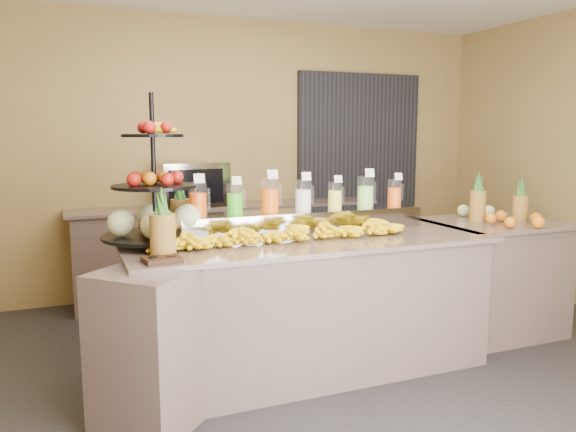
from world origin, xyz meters
TOP-DOWN VIEW (x-y plane):
  - ground at (0.00, 0.00)m, footprint 6.00×6.00m
  - room_envelope at (0.19, 0.79)m, footprint 6.04×5.02m
  - buffet_counter at (-0.12, 0.26)m, footprint 2.75×1.25m
  - right_counter at (1.70, 0.40)m, footprint 1.08×0.88m
  - back_ledge at (0.00, 2.25)m, footprint 3.10×0.55m
  - pitcher_tray at (0.08, 0.58)m, footprint 1.85×0.30m
  - juice_pitcher_orange_a at (-0.70, 0.58)m, footprint 0.13×0.13m
  - juice_pitcher_green at (-0.44, 0.58)m, footprint 0.12×0.12m
  - juice_pitcher_orange_b at (-0.18, 0.58)m, footprint 0.13×0.14m
  - juice_pitcher_milk at (0.08, 0.58)m, footprint 0.12×0.13m
  - juice_pitcher_lemon at (0.34, 0.58)m, footprint 0.11×0.11m
  - juice_pitcher_lime at (0.60, 0.58)m, footprint 0.13×0.13m
  - juice_pitcher_orange_c at (0.86, 0.58)m, footprint 0.11×0.11m
  - banana_heap at (-0.19, 0.27)m, footprint 1.83×0.17m
  - fruit_stand at (-0.95, 0.48)m, footprint 0.82×0.82m
  - condiment_caddy at (-1.05, -0.07)m, footprint 0.22×0.18m
  - pineapple_left_a at (-1.02, 0.06)m, footprint 0.15×0.15m
  - pineapple_left_b at (-0.78, 0.74)m, footprint 0.14×0.14m
  - right_fruit_pile at (1.71, 0.28)m, footprint 0.48×0.45m
  - oven_warmer at (-0.37, 2.25)m, footprint 0.68×0.51m

SIDE VIEW (x-z plane):
  - ground at x=0.00m, z-range 0.00..0.00m
  - buffet_counter at x=-0.12m, z-range 0.00..0.93m
  - back_ledge at x=0.00m, z-range 0.00..0.93m
  - right_counter at x=1.70m, z-range 0.00..0.93m
  - condiment_caddy at x=-1.05m, z-range 0.93..0.96m
  - banana_heap at x=-0.19m, z-range 0.92..1.07m
  - pitcher_tray at x=0.08m, z-range 0.93..1.08m
  - right_fruit_pile at x=1.71m, z-range 0.88..1.14m
  - pineapple_left_a at x=-1.02m, z-range 0.88..1.29m
  - pineapple_left_b at x=-0.78m, z-range 0.88..1.29m
  - oven_warmer at x=-0.37m, z-range 0.93..1.36m
  - juice_pitcher_lemon at x=0.34m, z-range 1.04..1.30m
  - juice_pitcher_orange_c at x=0.86m, z-range 1.04..1.30m
  - fruit_stand at x=-0.95m, z-range 0.69..1.65m
  - juice_pitcher_green at x=-0.44m, z-range 1.03..1.31m
  - juice_pitcher_milk at x=0.08m, z-range 1.03..1.33m
  - juice_pitcher_orange_a at x=-0.70m, z-range 1.03..1.33m
  - juice_pitcher_lime at x=0.60m, z-range 1.03..1.34m
  - juice_pitcher_orange_b at x=-0.18m, z-range 1.03..1.35m
  - room_envelope at x=0.19m, z-range 0.47..3.29m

